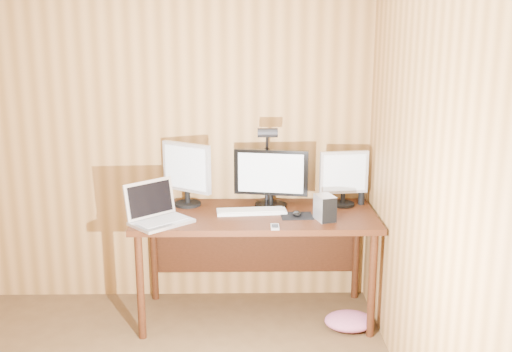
{
  "coord_description": "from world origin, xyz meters",
  "views": [
    {
      "loc": [
        0.87,
        -2.19,
        1.95
      ],
      "look_at": [
        0.93,
        1.58,
        1.02
      ],
      "focal_mm": 42.0,
      "sensor_mm": 36.0,
      "label": 1
    }
  ],
  "objects_px": {
    "desk": "(256,227)",
    "monitor_center": "(271,178)",
    "phone": "(275,227)",
    "speaker": "(361,197)",
    "monitor_left": "(187,172)",
    "hard_drive": "(325,208)",
    "keyboard": "(252,211)",
    "desk_lamp": "(267,154)",
    "monitor_right": "(344,177)",
    "laptop": "(157,212)",
    "mouse": "(297,213)"
  },
  "relations": [
    {
      "from": "desk",
      "to": "monitor_center",
      "type": "height_order",
      "value": "monitor_center"
    },
    {
      "from": "phone",
      "to": "speaker",
      "type": "xyz_separation_m",
      "value": [
        0.63,
        0.5,
        0.05
      ]
    },
    {
      "from": "monitor_left",
      "to": "hard_drive",
      "type": "height_order",
      "value": "monitor_left"
    },
    {
      "from": "monitor_center",
      "to": "monitor_left",
      "type": "distance_m",
      "value": 0.58
    },
    {
      "from": "desk",
      "to": "monitor_left",
      "type": "bearing_deg",
      "value": 165.16
    },
    {
      "from": "monitor_left",
      "to": "keyboard",
      "type": "bearing_deg",
      "value": 10.7
    },
    {
      "from": "hard_drive",
      "to": "desk_lamp",
      "type": "height_order",
      "value": "desk_lamp"
    },
    {
      "from": "phone",
      "to": "desk_lamp",
      "type": "height_order",
      "value": "desk_lamp"
    },
    {
      "from": "monitor_left",
      "to": "desk_lamp",
      "type": "xyz_separation_m",
      "value": [
        0.56,
        -0.01,
        0.13
      ]
    },
    {
      "from": "desk",
      "to": "monitor_left",
      "type": "relative_size",
      "value": 3.62
    },
    {
      "from": "monitor_right",
      "to": "speaker",
      "type": "distance_m",
      "value": 0.2
    },
    {
      "from": "monitor_left",
      "to": "phone",
      "type": "bearing_deg",
      "value": -7.19
    },
    {
      "from": "hard_drive",
      "to": "phone",
      "type": "relative_size",
      "value": 1.69
    },
    {
      "from": "phone",
      "to": "keyboard",
      "type": "bearing_deg",
      "value": 114.78
    },
    {
      "from": "hard_drive",
      "to": "desk",
      "type": "bearing_deg",
      "value": 136.36
    },
    {
      "from": "laptop",
      "to": "keyboard",
      "type": "relative_size",
      "value": 0.95
    },
    {
      "from": "desk",
      "to": "speaker",
      "type": "bearing_deg",
      "value": 9.93
    },
    {
      "from": "monitor_right",
      "to": "desk_lamp",
      "type": "bearing_deg",
      "value": 169.72
    },
    {
      "from": "phone",
      "to": "laptop",
      "type": "bearing_deg",
      "value": 170.56
    },
    {
      "from": "monitor_left",
      "to": "monitor_center",
      "type": "bearing_deg",
      "value": 28.93
    },
    {
      "from": "mouse",
      "to": "hard_drive",
      "type": "distance_m",
      "value": 0.2
    },
    {
      "from": "monitor_left",
      "to": "desk_lamp",
      "type": "relative_size",
      "value": 0.75
    },
    {
      "from": "keyboard",
      "to": "monitor_center",
      "type": "bearing_deg",
      "value": 41.5
    },
    {
      "from": "hard_drive",
      "to": "laptop",
      "type": "bearing_deg",
      "value": 164.21
    },
    {
      "from": "desk",
      "to": "laptop",
      "type": "distance_m",
      "value": 0.71
    },
    {
      "from": "mouse",
      "to": "phone",
      "type": "distance_m",
      "value": 0.28
    },
    {
      "from": "phone",
      "to": "desk",
      "type": "bearing_deg",
      "value": 107.36
    },
    {
      "from": "desk",
      "to": "phone",
      "type": "distance_m",
      "value": 0.41
    },
    {
      "from": "desk",
      "to": "mouse",
      "type": "distance_m",
      "value": 0.33
    },
    {
      "from": "phone",
      "to": "monitor_center",
      "type": "bearing_deg",
      "value": 91.39
    },
    {
      "from": "keyboard",
      "to": "speaker",
      "type": "xyz_separation_m",
      "value": [
        0.77,
        0.19,
        0.04
      ]
    },
    {
      "from": "laptop",
      "to": "desk_lamp",
      "type": "bearing_deg",
      "value": -15.56
    },
    {
      "from": "laptop",
      "to": "hard_drive",
      "type": "xyz_separation_m",
      "value": [
        1.08,
        0.02,
        0.02
      ]
    },
    {
      "from": "mouse",
      "to": "speaker",
      "type": "xyz_separation_m",
      "value": [
        0.48,
        0.27,
        0.03
      ]
    },
    {
      "from": "monitor_right",
      "to": "monitor_center",
      "type": "bearing_deg",
      "value": 173.78
    },
    {
      "from": "desk",
      "to": "hard_drive",
      "type": "xyz_separation_m",
      "value": [
        0.44,
        -0.22,
        0.2
      ]
    },
    {
      "from": "monitor_right",
      "to": "keyboard",
      "type": "distance_m",
      "value": 0.69
    },
    {
      "from": "monitor_right",
      "to": "hard_drive",
      "type": "xyz_separation_m",
      "value": [
        -0.17,
        -0.32,
        -0.12
      ]
    },
    {
      "from": "monitor_right",
      "to": "monitor_left",
      "type": "bearing_deg",
      "value": 170.55
    },
    {
      "from": "laptop",
      "to": "mouse",
      "type": "xyz_separation_m",
      "value": [
        0.9,
        0.1,
        -0.04
      ]
    },
    {
      "from": "desk",
      "to": "keyboard",
      "type": "height_order",
      "value": "keyboard"
    },
    {
      "from": "mouse",
      "to": "desk_lamp",
      "type": "xyz_separation_m",
      "value": [
        -0.19,
        0.26,
        0.34
      ]
    },
    {
      "from": "hard_drive",
      "to": "speaker",
      "type": "distance_m",
      "value": 0.47
    },
    {
      "from": "monitor_right",
      "to": "speaker",
      "type": "xyz_separation_m",
      "value": [
        0.13,
        0.03,
        -0.15
      ]
    },
    {
      "from": "desk",
      "to": "monitor_right",
      "type": "relative_size",
      "value": 4.14
    },
    {
      "from": "monitor_center",
      "to": "keyboard",
      "type": "relative_size",
      "value": 1.07
    },
    {
      "from": "speaker",
      "to": "desk_lamp",
      "type": "xyz_separation_m",
      "value": [
        -0.66,
        -0.01,
        0.31
      ]
    },
    {
      "from": "hard_drive",
      "to": "keyboard",
      "type": "bearing_deg",
      "value": 143.78
    },
    {
      "from": "desk_lamp",
      "to": "desk",
      "type": "bearing_deg",
      "value": -111.08
    },
    {
      "from": "speaker",
      "to": "monitor_right",
      "type": "bearing_deg",
      "value": -167.52
    }
  ]
}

